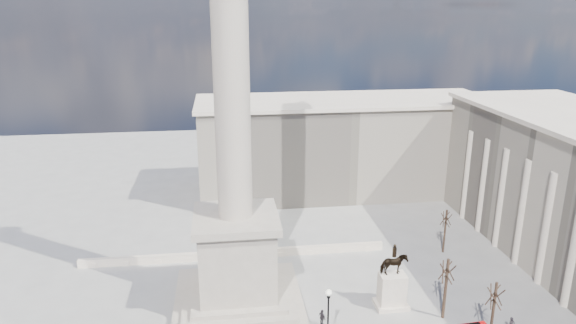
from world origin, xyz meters
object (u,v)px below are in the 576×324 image
Objects in this scene: nelsons_column at (235,196)px; pedestrian_crossing at (322,317)px; victorian_lamp at (328,317)px; equestrian_statue at (392,285)px.

nelsons_column reaches higher than pedestrian_crossing.
victorian_lamp is at bearing 147.63° from pedestrian_crossing.
pedestrian_crossing is at bearing -163.53° from equestrian_statue.
pedestrian_crossing is at bearing -30.68° from nelsons_column.
nelsons_column reaches higher than victorian_lamp.
pedestrian_crossing is (-8.31, -2.46, -1.69)m from equestrian_statue.
nelsons_column is at bearing 31.87° from pedestrian_crossing.
equestrian_statue is 4.19× the size of pedestrian_crossing.
nelsons_column is at bearing 171.23° from equestrian_statue.
victorian_lamp reaches higher than pedestrian_crossing.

